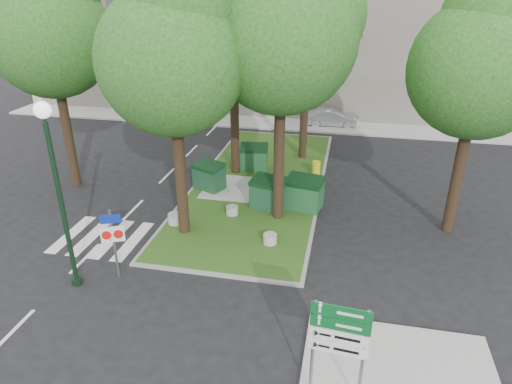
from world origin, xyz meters
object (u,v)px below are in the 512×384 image
(tree_median_near_left, at_px, (174,47))
(dumpster_d, at_px, (304,193))
(tree_street_right, at_px, (484,55))
(bollard_right, at_px, (270,239))
(dumpster_b, at_px, (254,157))
(dumpster_c, at_px, (269,193))
(directional_sign, at_px, (339,338))
(tree_median_far, at_px, (311,3))
(tree_street_left, at_px, (50,24))
(tree_median_near_right, at_px, (285,23))
(tree_median_mid, at_px, (235,36))
(street_lamp, at_px, (56,177))
(bollard_left, at_px, (175,218))
(traffic_sign_pole, at_px, (113,235))
(litter_bin, at_px, (316,168))
(dumpster_a, at_px, (209,176))
(bollard_mid, at_px, (232,210))
(car_silver, at_px, (332,118))
(car_white, at_px, (192,107))

(tree_median_near_left, bearing_deg, dumpster_d, 34.47)
(tree_street_right, relative_size, bollard_right, 18.92)
(dumpster_b, relative_size, dumpster_c, 0.91)
(tree_median_near_left, bearing_deg, directional_sign, -48.13)
(tree_median_far, distance_m, directional_sign, 17.87)
(tree_street_left, height_order, directional_sign, tree_street_left)
(tree_median_near_right, bearing_deg, directional_sign, -72.88)
(tree_median_mid, distance_m, street_lamp, 11.37)
(directional_sign, bearing_deg, dumpster_c, 114.31)
(dumpster_c, xyz_separation_m, bollard_left, (-3.56, -2.25, -0.47))
(street_lamp, bearing_deg, traffic_sign_pole, 29.16)
(dumpster_d, xyz_separation_m, litter_bin, (0.20, 3.82, -0.32))
(dumpster_d, distance_m, directional_sign, 10.26)
(dumpster_a, distance_m, traffic_sign_pole, 7.65)
(tree_median_far, xyz_separation_m, bollard_right, (-0.23, -9.77, -8.01))
(dumpster_b, relative_size, bollard_left, 2.63)
(tree_median_mid, bearing_deg, directional_sign, -66.85)
(tree_median_far, bearing_deg, dumpster_a, -127.03)
(bollard_mid, bearing_deg, tree_median_near_left, -129.67)
(traffic_sign_pole, bearing_deg, car_silver, 49.32)
(bollard_right, distance_m, litter_bin, 7.21)
(tree_median_near_right, height_order, tree_street_left, tree_median_near_right)
(tree_median_far, xyz_separation_m, dumpster_b, (-2.43, -2.41, -7.55))
(dumpster_c, height_order, bollard_right, dumpster_c)
(dumpster_c, distance_m, litter_bin, 4.47)
(dumpster_c, height_order, dumpster_d, dumpster_d)
(tree_median_mid, xyz_separation_m, bollard_mid, (0.94, -4.76, -6.67))
(tree_median_far, bearing_deg, tree_median_near_left, -111.28)
(tree_median_near_left, bearing_deg, street_lamp, -121.75)
(dumpster_b, bearing_deg, street_lamp, -116.25)
(tree_street_left, height_order, tree_street_right, tree_street_left)
(bollard_right, relative_size, street_lamp, 0.08)
(dumpster_a, relative_size, car_silver, 0.46)
(dumpster_b, height_order, car_silver, dumpster_b)
(tree_median_mid, height_order, street_lamp, tree_median_mid)
(tree_median_near_right, distance_m, tree_street_left, 10.61)
(tree_median_near_left, height_order, tree_street_left, tree_street_left)
(tree_street_left, relative_size, car_silver, 2.97)
(dumpster_d, bearing_deg, directional_sign, -68.02)
(dumpster_a, height_order, dumpster_c, dumpster_c)
(tree_median_far, height_order, street_lamp, tree_median_far)
(directional_sign, height_order, car_silver, directional_sign)
(car_white, bearing_deg, tree_street_right, -138.59)
(bollard_right, xyz_separation_m, traffic_sign_pole, (-4.78, -3.10, 1.36))
(traffic_sign_pole, xyz_separation_m, car_white, (-4.28, 20.25, -1.00))
(tree_street_right, height_order, car_white, tree_street_right)
(tree_median_far, xyz_separation_m, dumpster_a, (-4.03, -5.34, -7.56))
(tree_median_near_right, height_order, bollard_left, tree_median_near_right)
(tree_street_right, bearing_deg, tree_median_far, 134.17)
(dumpster_c, bearing_deg, street_lamp, -114.48)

